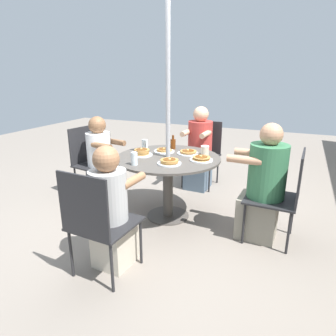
{
  "coord_description": "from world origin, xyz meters",
  "views": [
    {
      "loc": [
        2.89,
        1.28,
        1.6
      ],
      "look_at": [
        0.0,
        0.0,
        0.59
      ],
      "focal_mm": 32.0,
      "sensor_mm": 36.0,
      "label": 1
    }
  ],
  "objects": [
    {
      "name": "patio_chair_east",
      "position": [
        1.21,
        -0.07,
        0.52
      ],
      "size": [
        0.5,
        0.5,
        0.92
      ],
      "rotation": [
        0.0,
        0.0,
        1.51
      ],
      "color": "#232326",
      "rests_on": "ground"
    },
    {
      "name": "pancake_plate_b",
      "position": [
        0.24,
        0.12,
        0.74
      ],
      "size": [
        0.24,
        0.24,
        0.06
      ],
      "color": "white",
      "rests_on": "patio_table"
    },
    {
      "name": "umbrella_pole",
      "position": [
        0.0,
        0.0,
        1.22
      ],
      "size": [
        0.05,
        0.05,
        2.44
      ],
      "primitive_type": "cylinder",
      "color": "#ADADB2",
      "rests_on": "ground"
    },
    {
      "name": "pancake_plate_a",
      "position": [
        -0.18,
        -0.13,
        0.73
      ],
      "size": [
        0.24,
        0.24,
        0.05
      ],
      "color": "white",
      "rests_on": "patio_table"
    },
    {
      "name": "patio_chair_west",
      "position": [
        -1.21,
        0.03,
        0.52
      ],
      "size": [
        0.49,
        0.49,
        0.92
      ],
      "rotation": [
        0.0,
        0.0,
        -1.6
      ],
      "color": "#232326",
      "rests_on": "ground"
    },
    {
      "name": "patio_chair_north",
      "position": [
        -0.19,
        -1.2,
        0.52
      ],
      "size": [
        0.54,
        0.54,
        0.92
      ],
      "rotation": [
        0.0,
        0.0,
        -0.15
      ],
      "color": "#232326",
      "rests_on": "ground"
    },
    {
      "name": "drinking_glass_b",
      "position": [
        -0.13,
        -0.35,
        0.78
      ],
      "size": [
        0.07,
        0.07,
        0.13
      ],
      "primitive_type": "cylinder",
      "color": "silver",
      "rests_on": "patio_table"
    },
    {
      "name": "diner_west",
      "position": [
        -1.03,
        0.03,
        0.53
      ],
      "size": [
        0.5,
        0.35,
        1.16
      ],
      "rotation": [
        0.0,
        0.0,
        -1.6
      ],
      "color": "slate",
      "rests_on": "ground"
    },
    {
      "name": "diner_north",
      "position": [
        -0.16,
        -1.02,
        0.5
      ],
      "size": [
        0.37,
        0.5,
        1.08
      ],
      "rotation": [
        0.0,
        0.0,
        -0.15
      ],
      "color": "#3D3D42",
      "rests_on": "ground"
    },
    {
      "name": "pancake_plate_e",
      "position": [
        -0.21,
        0.16,
        0.73
      ],
      "size": [
        0.24,
        0.24,
        0.05
      ],
      "color": "white",
      "rests_on": "patio_table"
    },
    {
      "name": "coffee_cup",
      "position": [
        -0.22,
        0.35,
        0.77
      ],
      "size": [
        0.09,
        0.09,
        0.11
      ],
      "color": "beige",
      "rests_on": "patio_table"
    },
    {
      "name": "patio_chair_south",
      "position": [
        0.05,
        1.21,
        0.52
      ],
      "size": [
        0.5,
        0.5,
        0.92
      ],
      "rotation": [
        0.0,
        0.0,
        -3.18
      ],
      "color": "#232326",
      "rests_on": "ground"
    },
    {
      "name": "diner_south",
      "position": [
        0.04,
        1.03,
        0.53
      ],
      "size": [
        0.37,
        0.54,
        1.17
      ],
      "rotation": [
        0.0,
        0.0,
        -3.18
      ],
      "color": "gray",
      "rests_on": "ground"
    },
    {
      "name": "syrup_bottle",
      "position": [
        -0.35,
        -0.09,
        0.78
      ],
      "size": [
        0.09,
        0.06,
        0.17
      ],
      "color": "#602D0F",
      "rests_on": "patio_table"
    },
    {
      "name": "pancake_plate_c",
      "position": [
        0.06,
        -0.3,
        0.75
      ],
      "size": [
        0.24,
        0.24,
        0.08
      ],
      "color": "white",
      "rests_on": "patio_table"
    },
    {
      "name": "diner_east",
      "position": [
        1.03,
        -0.06,
        0.5
      ],
      "size": [
        0.48,
        0.33,
        1.07
      ],
      "rotation": [
        0.0,
        0.0,
        1.51
      ],
      "color": "beige",
      "rests_on": "ground"
    },
    {
      "name": "ground_plane",
      "position": [
        0.0,
        0.0,
        0.0
      ],
      "size": [
        12.0,
        12.0,
        0.0
      ],
      "primitive_type": "plane",
      "color": "gray"
    },
    {
      "name": "drinking_glass_a",
      "position": [
        0.41,
        -0.19,
        0.78
      ],
      "size": [
        0.07,
        0.07,
        0.13
      ],
      "primitive_type": "cylinder",
      "color": "silver",
      "rests_on": "patio_table"
    },
    {
      "name": "pancake_plate_d",
      "position": [
        -0.01,
        0.38,
        0.73
      ],
      "size": [
        0.24,
        0.24,
        0.05
      ],
      "color": "white",
      "rests_on": "patio_table"
    },
    {
      "name": "patio_table",
      "position": [
        0.0,
        0.0,
        0.58
      ],
      "size": [
        1.15,
        1.15,
        0.72
      ],
      "color": "#4C4742",
      "rests_on": "ground"
    }
  ]
}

